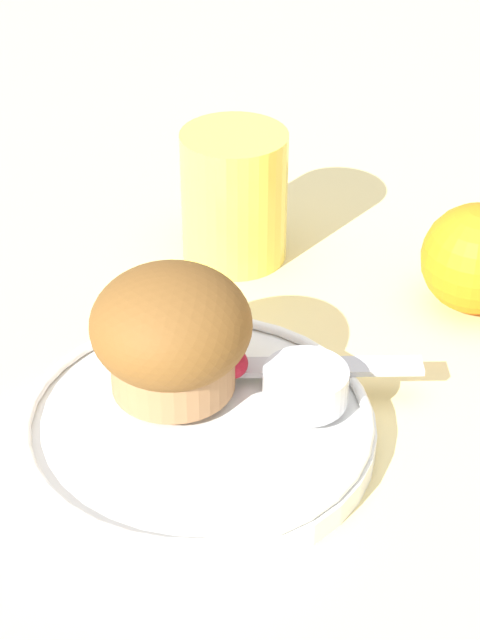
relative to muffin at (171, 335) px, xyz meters
The scene contains 8 objects.
ground_plane 0.06m from the muffin, ahead, with size 3.00×3.00×0.00m, color beige.
plate 0.05m from the muffin, 27.23° to the right, with size 0.19×0.19×0.02m.
muffin is the anchor object (origin of this frame).
cream_ramekin 0.08m from the muffin, 19.98° to the left, with size 0.05×0.05×0.02m.
berry_pair 0.04m from the muffin, 62.25° to the left, with size 0.03×0.02×0.02m.
butter_knife 0.07m from the muffin, 44.21° to the left, with size 0.16×0.10×0.00m.
orange_fruit 0.22m from the muffin, 60.07° to the left, with size 0.07×0.07×0.07m.
juice_glass 0.17m from the muffin, 108.90° to the left, with size 0.07×0.07×0.09m.
Camera 1 is at (0.24, -0.38, 0.39)m, focal length 60.00 mm.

